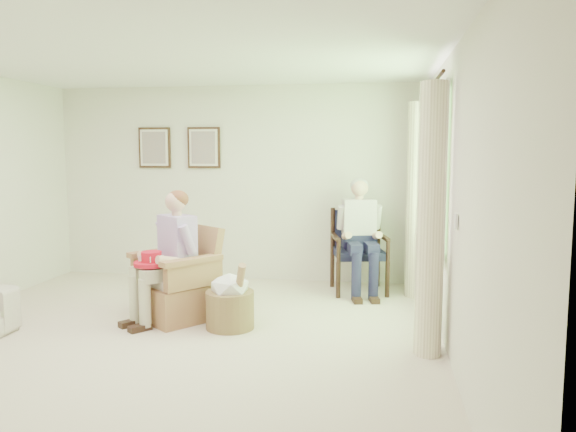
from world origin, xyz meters
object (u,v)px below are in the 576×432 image
at_px(red_hat, 152,261).
at_px(wicker_armchair, 178,289).
at_px(hatbox, 230,301).
at_px(person_wicker, 172,248).
at_px(wood_armchair, 359,247).
at_px(person_dark, 359,228).

bearing_deg(red_hat, wicker_armchair, 60.46).
bearing_deg(hatbox, wicker_armchair, 157.09).
distance_m(person_wicker, hatbox, 0.81).
distance_m(wicker_armchair, wood_armchair, 2.36).
bearing_deg(person_dark, person_wicker, -154.20).
relative_size(wicker_armchair, hatbox, 1.37).
height_order(red_hat, hatbox, red_hat).
xyz_separation_m(person_dark, red_hat, (-1.99, -1.59, -0.16)).
bearing_deg(red_hat, wood_armchair, 41.36).
xyz_separation_m(person_wicker, person_dark, (1.83, 1.43, 0.06)).
relative_size(person_dark, red_hat, 3.92).
bearing_deg(wicker_armchair, hatbox, 14.99).
bearing_deg(hatbox, person_dark, 52.90).
height_order(wicker_armchair, red_hat, wicker_armchair).
xyz_separation_m(wicker_armchair, red_hat, (-0.16, -0.28, 0.35)).
relative_size(wood_armchair, red_hat, 2.82).
bearing_deg(person_wicker, red_hat, -98.07).
relative_size(wicker_armchair, red_hat, 2.72).
height_order(wicker_armchair, wood_armchair, wood_armchair).
bearing_deg(hatbox, red_hat, -179.15).
relative_size(person_wicker, red_hat, 3.73).
relative_size(person_dark, hatbox, 1.97).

